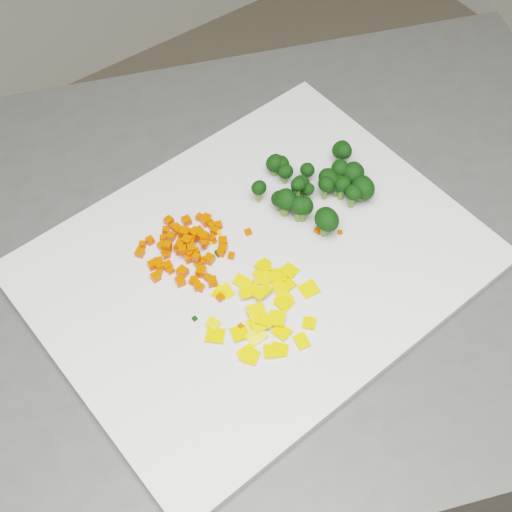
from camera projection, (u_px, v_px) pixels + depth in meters
counter_block at (250, 398)px, 1.24m from camera, size 1.18×1.00×0.90m
cutting_board at (256, 264)px, 0.84m from camera, size 0.52×0.42×0.01m
carrot_pile at (186, 245)px, 0.83m from camera, size 0.11×0.11×0.03m
pepper_pile at (261, 307)px, 0.79m from camera, size 0.13×0.13×0.02m
broccoli_pile at (309, 176)px, 0.87m from camera, size 0.13×0.13×0.06m
carrot_cube_0 at (169, 221)px, 0.87m from camera, size 0.01×0.01×0.01m
carrot_cube_1 at (206, 221)px, 0.87m from camera, size 0.01×0.01×0.01m
carrot_cube_2 at (186, 251)px, 0.84m from camera, size 0.01×0.01×0.01m
carrot_cube_3 at (166, 255)px, 0.84m from camera, size 0.01×0.01×0.01m
carrot_cube_4 at (204, 237)px, 0.84m from camera, size 0.01×0.01×0.01m
carrot_cube_5 at (140, 253)px, 0.84m from camera, size 0.01×0.01×0.01m
carrot_cube_6 at (203, 236)px, 0.84m from camera, size 0.01×0.01×0.01m
carrot_cube_7 at (160, 266)px, 0.83m from camera, size 0.01×0.01×0.01m
carrot_cube_8 at (159, 273)px, 0.83m from camera, size 0.01×0.01×0.01m
carrot_cube_9 at (212, 225)px, 0.86m from camera, size 0.01×0.01×0.01m
carrot_cube_10 at (193, 234)px, 0.85m from camera, size 0.01×0.01×0.01m
carrot_cube_11 at (180, 231)px, 0.86m from camera, size 0.01×0.01×0.01m
carrot_cube_12 at (185, 232)px, 0.84m from camera, size 0.01×0.01×0.01m
carrot_cube_13 at (209, 259)px, 0.83m from camera, size 0.01×0.01×0.01m
carrot_cube_14 at (168, 266)px, 0.83m from camera, size 0.01×0.01×0.01m
carrot_cube_15 at (186, 221)px, 0.87m from camera, size 0.01×0.01×0.01m
carrot_cube_16 at (214, 231)px, 0.86m from camera, size 0.01×0.01×0.01m
carrot_cube_17 at (212, 239)px, 0.85m from camera, size 0.01×0.01×0.01m
carrot_cube_18 at (193, 281)px, 0.82m from camera, size 0.01×0.01×0.01m
carrot_cube_19 at (198, 264)px, 0.83m from camera, size 0.01×0.01×0.01m
carrot_cube_20 at (192, 240)px, 0.85m from camera, size 0.01×0.01×0.01m
carrot_cube_21 at (182, 250)px, 0.83m from camera, size 0.01×0.01×0.01m
carrot_cube_22 at (221, 253)px, 0.84m from camera, size 0.01×0.01×0.01m
carrot_cube_23 at (190, 244)px, 0.85m from camera, size 0.01×0.01×0.01m
carrot_cube_24 at (156, 277)px, 0.82m from camera, size 0.01×0.01×0.01m
carrot_cube_25 at (192, 249)px, 0.83m from camera, size 0.01×0.01×0.01m
carrot_cube_26 at (189, 253)px, 0.83m from camera, size 0.01×0.01×0.01m
carrot_cube_27 at (204, 261)px, 0.83m from camera, size 0.01×0.01×0.01m
carrot_cube_28 at (186, 250)px, 0.84m from camera, size 0.01×0.01×0.01m
carrot_cube_29 at (198, 286)px, 0.81m from camera, size 0.01×0.01×0.01m
carrot_cube_30 at (196, 257)px, 0.82m from camera, size 0.01×0.01×0.01m
carrot_cube_31 at (171, 237)px, 0.85m from camera, size 0.01×0.01×0.01m
carrot_cube_32 at (193, 255)px, 0.84m from camera, size 0.01×0.01×0.01m
carrot_cube_33 at (180, 281)px, 0.82m from camera, size 0.01×0.01×0.01m
carrot_cube_34 at (158, 263)px, 0.83m from camera, size 0.01×0.01×0.01m
carrot_cube_35 at (170, 270)px, 0.83m from camera, size 0.01×0.01×0.01m
carrot_cube_36 at (221, 251)px, 0.84m from camera, size 0.01×0.01×0.01m
carrot_cube_37 at (199, 231)px, 0.86m from camera, size 0.01×0.01×0.01m
carrot_cube_38 at (182, 239)px, 0.85m from camera, size 0.01×0.01×0.01m
carrot_cube_39 at (196, 251)px, 0.83m from camera, size 0.01×0.01×0.01m
carrot_cube_40 at (152, 265)px, 0.83m from camera, size 0.01×0.01×0.01m
carrot_cube_41 at (179, 247)px, 0.84m from camera, size 0.01×0.01×0.01m
carrot_cube_42 at (204, 243)px, 0.84m from camera, size 0.01×0.01×0.01m
carrot_cube_43 at (167, 246)px, 0.83m from camera, size 0.01×0.01×0.01m
carrot_cube_44 at (163, 238)px, 0.85m from camera, size 0.01×0.01×0.01m
carrot_cube_45 at (162, 246)px, 0.85m from camera, size 0.01×0.01×0.01m
carrot_cube_46 at (219, 225)px, 0.86m from camera, size 0.01×0.01×0.01m
carrot_cube_47 at (167, 251)px, 0.84m from camera, size 0.01×0.01×0.01m
carrot_cube_48 at (150, 241)px, 0.85m from camera, size 0.01×0.01×0.01m
carrot_cube_49 at (223, 242)px, 0.85m from camera, size 0.01×0.01×0.01m
carrot_cube_50 at (200, 288)px, 0.81m from camera, size 0.01×0.01×0.01m
carrot_cube_51 at (178, 250)px, 0.84m from camera, size 0.01×0.01×0.01m
carrot_cube_52 at (177, 229)px, 0.86m from camera, size 0.01×0.01×0.01m
carrot_cube_53 at (200, 217)px, 0.87m from camera, size 0.01×0.01×0.01m
carrot_cube_54 at (166, 230)px, 0.86m from camera, size 0.01×0.01×0.01m
carrot_cube_55 at (182, 272)px, 0.82m from camera, size 0.01×0.01×0.01m
carrot_cube_56 at (187, 241)px, 0.84m from camera, size 0.01×0.01×0.01m
carrot_cube_57 at (189, 258)px, 0.84m from camera, size 0.01×0.01×0.01m
carrot_cube_58 at (212, 282)px, 0.82m from camera, size 0.01×0.01×0.01m
carrot_cube_59 at (223, 248)px, 0.84m from camera, size 0.01×0.01×0.01m
carrot_cube_60 at (207, 218)px, 0.87m from camera, size 0.01×0.01×0.01m
carrot_cube_61 at (194, 280)px, 0.82m from camera, size 0.01×0.01×0.01m
carrot_cube_62 at (208, 278)px, 0.82m from camera, size 0.01×0.01×0.01m
carrot_cube_63 at (142, 245)px, 0.85m from camera, size 0.01×0.01×0.01m
carrot_cube_64 at (204, 238)px, 0.85m from camera, size 0.01×0.01×0.01m
carrot_cube_65 at (231, 256)px, 0.84m from camera, size 0.01×0.01×0.01m
carrot_cube_66 at (173, 226)px, 0.86m from camera, size 0.01×0.01×0.01m
carrot_cube_67 at (188, 241)px, 0.85m from camera, size 0.01×0.01×0.01m
carrot_cube_68 at (180, 245)px, 0.84m from camera, size 0.01×0.01×0.01m
carrot_cube_69 at (195, 233)px, 0.85m from camera, size 0.01×0.01×0.01m
carrot_cube_70 at (201, 272)px, 0.82m from camera, size 0.02×0.02×0.01m
carrot_cube_71 at (190, 241)px, 0.84m from camera, size 0.01×0.01×0.01m
carrot_cube_72 at (196, 259)px, 0.84m from camera, size 0.01×0.01×0.01m
carrot_cube_73 at (205, 218)px, 0.87m from camera, size 0.01×0.01×0.01m
pepper_chunk_0 at (261, 278)px, 0.82m from camera, size 0.02×0.02×0.01m
pepper_chunk_1 at (309, 323)px, 0.79m from camera, size 0.02×0.02×0.01m
pepper_chunk_2 at (283, 273)px, 0.83m from camera, size 0.02×0.02×0.01m
pepper_chunk_3 at (257, 313)px, 0.80m from camera, size 0.02×0.02×0.01m
pepper_chunk_4 at (289, 271)px, 0.83m from camera, size 0.02×0.02×0.01m
pepper_chunk_5 at (302, 341)px, 0.78m from camera, size 0.02×0.02×0.01m
pepper_chunk_6 at (255, 325)px, 0.79m from camera, size 0.02×0.02×0.01m
pepper_chunk_7 at (248, 354)px, 0.77m from camera, size 0.02×0.02×0.01m
pepper_chunk_8 at (213, 324)px, 0.79m from camera, size 0.02×0.02×0.01m
pepper_chunk_9 at (279, 349)px, 0.77m from camera, size 0.02×0.02×0.01m
pepper_chunk_10 at (309, 289)px, 0.81m from camera, size 0.02×0.02×0.01m
pepper_chunk_11 at (257, 312)px, 0.79m from camera, size 0.02×0.02×0.01m
pepper_chunk_12 at (279, 288)px, 0.82m from camera, size 0.02×0.02×0.01m
pepper_chunk_13 at (282, 332)px, 0.78m from camera, size 0.02×0.02×0.01m
pepper_chunk_14 at (249, 292)px, 0.81m from camera, size 0.03×0.02×0.01m
pepper_chunk_15 at (243, 282)px, 0.82m from camera, size 0.02×0.02×0.01m
pepper_chunk_16 at (250, 356)px, 0.77m from camera, size 0.03×0.03×0.01m
pepper_chunk_17 at (257, 336)px, 0.78m from camera, size 0.02×0.02×0.01m
pepper_chunk_18 at (264, 267)px, 0.83m from camera, size 0.02×0.02×0.01m
pepper_chunk_19 at (278, 275)px, 0.83m from camera, size 0.03×0.03×0.00m
pepper_chunk_20 at (263, 265)px, 0.83m from camera, size 0.02×0.01×0.01m
pepper_chunk_21 at (284, 303)px, 0.80m from camera, size 0.02×0.02×0.01m
pepper_chunk_22 at (264, 320)px, 0.78m from camera, size 0.02×0.02×0.01m
pepper_chunk_23 at (240, 333)px, 0.78m from camera, size 0.02×0.02×0.01m
pepper_chunk_24 at (226, 291)px, 0.81m from camera, size 0.02×0.02×0.01m
pepper_chunk_25 at (220, 292)px, 0.81m from camera, size 0.02×0.02×0.01m
pepper_chunk_26 at (263, 292)px, 0.80m from camera, size 0.02×0.02×0.01m
pepper_chunk_27 at (284, 299)px, 0.81m from camera, size 0.02×0.02×0.01m
pepper_chunk_28 at (277, 318)px, 0.79m from camera, size 0.03×0.03×0.01m
pepper_chunk_29 at (288, 286)px, 0.82m from camera, size 0.02×0.01×0.01m
pepper_chunk_30 at (273, 351)px, 0.77m from camera, size 0.03×0.02×0.01m
pepper_chunk_31 at (215, 335)px, 0.78m from camera, size 0.03×0.03×0.01m
pepper_chunk_32 at (261, 325)px, 0.78m from camera, size 0.02×0.02×0.01m
broccoli_floret_0 at (298, 209)px, 0.86m from camera, size 0.03×0.03×0.03m
broccoli_floret_1 at (274, 166)px, 0.90m from camera, size 0.03×0.03×0.03m
broccoli_floret_2 at (352, 197)px, 0.87m from camera, size 0.03×0.03×0.03m
broccoli_floret_3 at (307, 173)px, 0.90m from camera, size 0.02×0.02×0.03m
broccoli_floret_4 at (285, 204)px, 0.86m from camera, size 0.04×0.04×0.04m
broccoli_floret_5 at (297, 189)px, 0.86m from camera, size 0.03×0.03×0.03m
broccoli_floret_6 at (281, 166)px, 0.90m from camera, size 0.03×0.03×0.03m
broccoli_floret_7 at (339, 173)px, 0.89m from camera, size 0.03×0.03×0.03m
broccoli_floret_8 at (325, 189)px, 0.88m from camera, size 0.03×0.03×0.03m
broccoli_floret_9 at (327, 181)px, 0.89m from camera, size 0.03×0.03×0.03m
broccoli_floret_10 at (258, 192)px, 0.88m from camera, size 0.03×0.03×0.03m
broccoli_floret_11 at (300, 188)px, 0.88m from camera, size 0.03×0.03×0.03m
broccoli_floret_12 at (342, 156)px, 0.91m from camera, size 0.03×0.03×0.04m
broccoli_floret_13 at (285, 175)px, 0.90m from camera, size 0.03×0.03×0.03m
broccoli_floret_14 at (337, 187)px, 0.88m from camera, size 0.03×0.03×0.03m
broccoli_floret_15 at (279, 202)px, 0.87m from camera, size 0.03×0.03×0.03m
broccoli_floret_16 at (362, 190)px, 0.88m from camera, size 0.04×0.04×0.03m
broccoli_floret_17 at (299, 211)px, 0.86m from camera, size 0.03×0.03×0.04m
broccoli_floret_18 at (342, 189)px, 0.88m from camera, size 0.03×0.03×0.03m
broccoli_floret_19 at (307, 194)px, 0.88m from camera, size 0.02×0.02×0.03m
broccoli_floret_20 at (352, 176)px, 0.89m from camera, size 0.04×0.04×0.04m
broccoli_floret_21 at (325, 224)px, 0.85m from camera, size 0.04×0.04×0.04m
broccoli_floret_22 at (303, 211)px, 0.86m from camera, size 0.03×0.03×0.04m
broccoli_floret_23 at (301, 191)px, 0.88m from camera, size 0.02×0.02×0.03m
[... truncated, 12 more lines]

